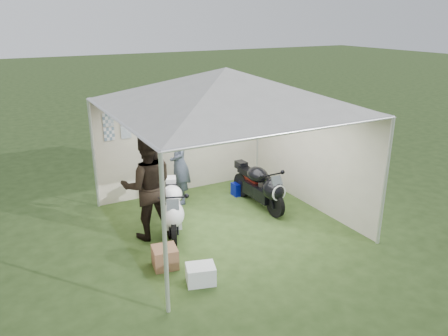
{
  "coord_description": "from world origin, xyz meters",
  "views": [
    {
      "loc": [
        -3.72,
        -6.77,
        3.85
      ],
      "look_at": [
        0.15,
        0.35,
        1.01
      ],
      "focal_mm": 35.0,
      "sensor_mm": 36.0,
      "label": 1
    }
  ],
  "objects_px": {
    "motorcycle_black": "(261,186)",
    "person_blue_jacket": "(180,163)",
    "person_dark_jacket": "(148,186)",
    "canopy_tent": "(225,92)",
    "motorcycle_white": "(173,207)",
    "paddock_stand": "(240,188)",
    "crate_0": "(201,274)",
    "crate_1": "(165,257)",
    "equipment_box": "(260,185)"
  },
  "relations": [
    {
      "from": "canopy_tent",
      "to": "motorcycle_black",
      "type": "xyz_separation_m",
      "value": [
        1.0,
        0.27,
        -2.08
      ]
    },
    {
      "from": "paddock_stand",
      "to": "crate_1",
      "type": "distance_m",
      "value": 3.3
    },
    {
      "from": "person_blue_jacket",
      "to": "crate_1",
      "type": "distance_m",
      "value": 2.71
    },
    {
      "from": "motorcycle_black",
      "to": "person_blue_jacket",
      "type": "relative_size",
      "value": 1.01
    },
    {
      "from": "equipment_box",
      "to": "person_dark_jacket",
      "type": "bearing_deg",
      "value": -166.24
    },
    {
      "from": "person_dark_jacket",
      "to": "crate_1",
      "type": "xyz_separation_m",
      "value": [
        -0.15,
        -1.11,
        -0.81
      ]
    },
    {
      "from": "canopy_tent",
      "to": "motorcycle_white",
      "type": "xyz_separation_m",
      "value": [
        -1.03,
        0.14,
        -2.09
      ]
    },
    {
      "from": "person_blue_jacket",
      "to": "equipment_box",
      "type": "bearing_deg",
      "value": 88.46
    },
    {
      "from": "canopy_tent",
      "to": "person_blue_jacket",
      "type": "xyz_separation_m",
      "value": [
        -0.36,
        1.35,
        -1.69
      ]
    },
    {
      "from": "crate_1",
      "to": "motorcycle_white",
      "type": "bearing_deg",
      "value": 61.6
    },
    {
      "from": "paddock_stand",
      "to": "motorcycle_white",
      "type": "bearing_deg",
      "value": -155.04
    },
    {
      "from": "crate_0",
      "to": "motorcycle_black",
      "type": "bearing_deg",
      "value": 39.32
    },
    {
      "from": "equipment_box",
      "to": "motorcycle_white",
      "type": "bearing_deg",
      "value": -163.26
    },
    {
      "from": "crate_1",
      "to": "person_blue_jacket",
      "type": "bearing_deg",
      "value": 61.19
    },
    {
      "from": "equipment_box",
      "to": "crate_1",
      "type": "height_order",
      "value": "equipment_box"
    },
    {
      "from": "crate_1",
      "to": "crate_0",
      "type": "bearing_deg",
      "value": -65.3
    },
    {
      "from": "motorcycle_black",
      "to": "canopy_tent",
      "type": "bearing_deg",
      "value": -165.87
    },
    {
      "from": "crate_1",
      "to": "person_dark_jacket",
      "type": "bearing_deg",
      "value": 82.45
    },
    {
      "from": "paddock_stand",
      "to": "equipment_box",
      "type": "bearing_deg",
      "value": -30.84
    },
    {
      "from": "motorcycle_black",
      "to": "person_blue_jacket",
      "type": "xyz_separation_m",
      "value": [
        -1.36,
        1.08,
        0.39
      ]
    },
    {
      "from": "canopy_tent",
      "to": "motorcycle_black",
      "type": "bearing_deg",
      "value": 15.09
    },
    {
      "from": "paddock_stand",
      "to": "crate_0",
      "type": "bearing_deg",
      "value": -130.33
    },
    {
      "from": "motorcycle_white",
      "to": "equipment_box",
      "type": "bearing_deg",
      "value": 37.3
    },
    {
      "from": "motorcycle_white",
      "to": "person_blue_jacket",
      "type": "bearing_deg",
      "value": 81.39
    },
    {
      "from": "crate_0",
      "to": "motorcycle_white",
      "type": "bearing_deg",
      "value": 81.19
    },
    {
      "from": "motorcycle_black",
      "to": "crate_0",
      "type": "xyz_separation_m",
      "value": [
        -2.31,
        -1.89,
        -0.35
      ]
    },
    {
      "from": "equipment_box",
      "to": "crate_1",
      "type": "distance_m",
      "value": 3.48
    },
    {
      "from": "equipment_box",
      "to": "crate_1",
      "type": "bearing_deg",
      "value": -148.81
    },
    {
      "from": "crate_0",
      "to": "crate_1",
      "type": "xyz_separation_m",
      "value": [
        -0.31,
        0.68,
        0.03
      ]
    },
    {
      "from": "crate_0",
      "to": "canopy_tent",
      "type": "bearing_deg",
      "value": 51.13
    },
    {
      "from": "motorcycle_black",
      "to": "paddock_stand",
      "type": "bearing_deg",
      "value": 90.0
    },
    {
      "from": "motorcycle_white",
      "to": "crate_1",
      "type": "distance_m",
      "value": 1.27
    },
    {
      "from": "paddock_stand",
      "to": "equipment_box",
      "type": "height_order",
      "value": "equipment_box"
    },
    {
      "from": "paddock_stand",
      "to": "crate_1",
      "type": "height_order",
      "value": "crate_1"
    },
    {
      "from": "motorcycle_white",
      "to": "equipment_box",
      "type": "relative_size",
      "value": 3.81
    },
    {
      "from": "motorcycle_white",
      "to": "crate_0",
      "type": "relative_size",
      "value": 3.94
    },
    {
      "from": "person_dark_jacket",
      "to": "motorcycle_white",
      "type": "bearing_deg",
      "value": -169.56
    },
    {
      "from": "motorcycle_black",
      "to": "crate_0",
      "type": "distance_m",
      "value": 3.0
    },
    {
      "from": "person_dark_jacket",
      "to": "person_blue_jacket",
      "type": "height_order",
      "value": "person_dark_jacket"
    },
    {
      "from": "canopy_tent",
      "to": "person_blue_jacket",
      "type": "bearing_deg",
      "value": 105.01
    },
    {
      "from": "person_dark_jacket",
      "to": "paddock_stand",
      "type": "bearing_deg",
      "value": -145.74
    },
    {
      "from": "crate_0",
      "to": "person_dark_jacket",
      "type": "bearing_deg",
      "value": 95.28
    },
    {
      "from": "person_blue_jacket",
      "to": "crate_1",
      "type": "xyz_separation_m",
      "value": [
        -1.26,
        -2.29,
        -0.71
      ]
    },
    {
      "from": "canopy_tent",
      "to": "motorcycle_white",
      "type": "distance_m",
      "value": 2.33
    },
    {
      "from": "paddock_stand",
      "to": "person_blue_jacket",
      "type": "distance_m",
      "value": 1.56
    },
    {
      "from": "motorcycle_black",
      "to": "person_blue_jacket",
      "type": "distance_m",
      "value": 1.78
    },
    {
      "from": "motorcycle_white",
      "to": "person_dark_jacket",
      "type": "distance_m",
      "value": 0.66
    },
    {
      "from": "paddock_stand",
      "to": "crate_1",
      "type": "relative_size",
      "value": 0.99
    },
    {
      "from": "canopy_tent",
      "to": "paddock_stand",
      "type": "relative_size",
      "value": 14.97
    },
    {
      "from": "canopy_tent",
      "to": "person_blue_jacket",
      "type": "distance_m",
      "value": 2.19
    }
  ]
}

